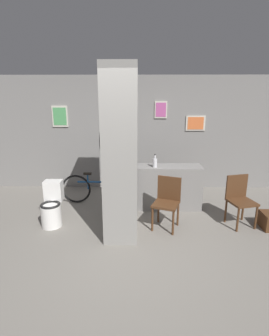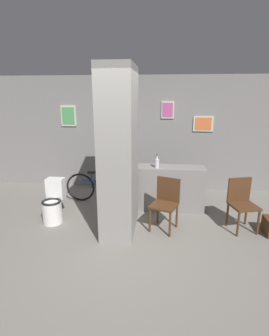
# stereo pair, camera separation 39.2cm
# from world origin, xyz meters

# --- Properties ---
(ground_plane) EXTENTS (14.00, 14.00, 0.00)m
(ground_plane) POSITION_xyz_m (0.00, 0.00, 0.00)
(ground_plane) COLOR slate
(wall_back) EXTENTS (8.00, 0.09, 2.60)m
(wall_back) POSITION_xyz_m (0.00, 2.63, 1.30)
(wall_back) COLOR gray
(wall_back) RESTS_ON ground_plane
(pillar_center) EXTENTS (0.54, 1.02, 2.60)m
(pillar_center) POSITION_xyz_m (-0.07, 0.51, 1.30)
(pillar_center) COLOR gray
(pillar_center) RESTS_ON ground_plane
(counter_shelf) EXTENTS (1.50, 0.44, 0.85)m
(counter_shelf) POSITION_xyz_m (0.68, 1.41, 0.43)
(counter_shelf) COLOR gray
(counter_shelf) RESTS_ON ground_plane
(toilet) EXTENTS (0.34, 0.50, 0.74)m
(toilet) POSITION_xyz_m (-1.28, 0.66, 0.32)
(toilet) COLOR white
(toilet) RESTS_ON ground_plane
(chair_near_pillar) EXTENTS (0.52, 0.52, 0.86)m
(chair_near_pillar) POSITION_xyz_m (0.68, 0.61, 0.48)
(chair_near_pillar) COLOR #4C2D19
(chair_near_pillar) RESTS_ON ground_plane
(chair_by_doorway) EXTENTS (0.49, 0.49, 0.86)m
(chair_by_doorway) POSITION_xyz_m (1.93, 0.72, 0.48)
(chair_by_doorway) COLOR #4C2D19
(chair_by_doorway) RESTS_ON ground_plane
(bicycle) EXTENTS (1.61, 0.42, 0.65)m
(bicycle) POSITION_xyz_m (-0.58, 1.60, 0.32)
(bicycle) COLOR black
(bicycle) RESTS_ON ground_plane
(bottle_tall) EXTENTS (0.08, 0.08, 0.26)m
(bottle_tall) POSITION_xyz_m (0.51, 1.33, 0.95)
(bottle_tall) COLOR silver
(bottle_tall) RESTS_ON counter_shelf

